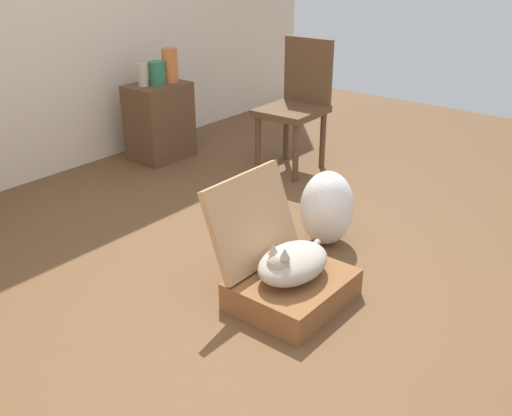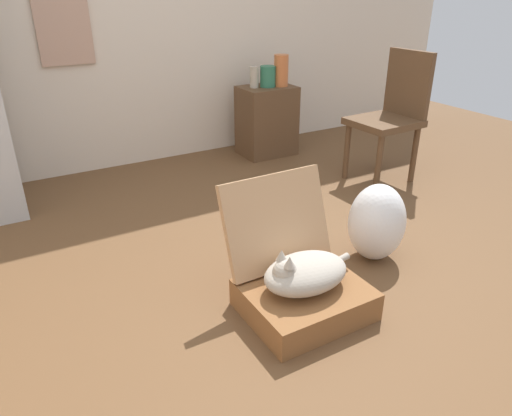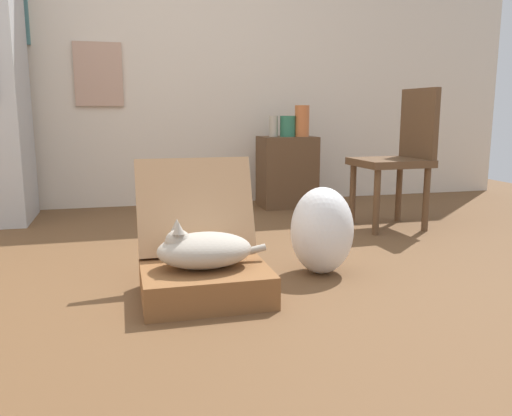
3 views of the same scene
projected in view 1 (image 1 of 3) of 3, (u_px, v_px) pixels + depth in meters
name	position (u px, v px, depth m)	size (l,w,h in m)	color
ground_plane	(277.00, 278.00, 3.04)	(7.68, 7.68, 0.00)	brown
suitcase_base	(292.00, 289.00, 2.82)	(0.54, 0.46, 0.14)	brown
suitcase_lid	(252.00, 220.00, 2.84)	(0.54, 0.46, 0.04)	tan
cat	(292.00, 263.00, 2.75)	(0.49, 0.28, 0.21)	#B2A899
plastic_bag_white	(327.00, 208.00, 3.32)	(0.31, 0.30, 0.44)	white
side_table	(160.00, 121.00, 4.62)	(0.46, 0.34, 0.60)	brown
vase_tall	(143.00, 75.00, 4.39)	(0.07, 0.07, 0.17)	#B7AD99
vase_short	(170.00, 65.00, 4.50)	(0.12, 0.12, 0.26)	#CC6B38
vase_round	(157.00, 73.00, 4.45)	(0.13, 0.13, 0.17)	#2D7051
chair	(297.00, 101.00, 4.33)	(0.49, 0.44, 0.96)	brown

